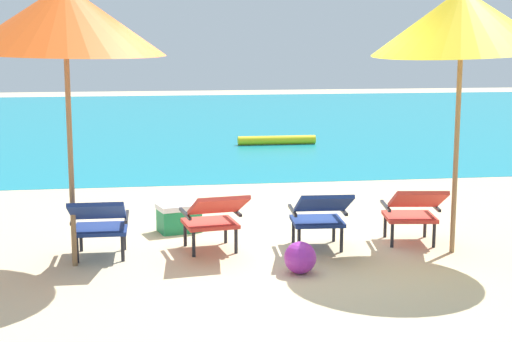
{
  "coord_description": "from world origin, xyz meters",
  "views": [
    {
      "loc": [
        -1.19,
        -7.87,
        2.18
      ],
      "look_at": [
        0.0,
        0.28,
        0.75
      ],
      "focal_mm": 54.3,
      "sensor_mm": 36.0,
      "label": 1
    }
  ],
  "objects_px": {
    "lounge_chair_near_left": "(214,215)",
    "lounge_chair_far_right": "(413,209)",
    "beach_umbrella_left": "(65,19)",
    "beach_umbrella_right": "(462,21)",
    "cooler_box": "(179,218)",
    "beach_ball": "(300,258)",
    "lounge_chair_far_left": "(99,221)",
    "lounge_chair_near_right": "(320,213)",
    "swim_buoy": "(277,140)"
  },
  "relations": [
    {
      "from": "lounge_chair_near_right",
      "to": "beach_umbrella_right",
      "type": "xyz_separation_m",
      "value": [
        1.34,
        -0.22,
        1.93
      ]
    },
    {
      "from": "lounge_chair_near_right",
      "to": "lounge_chair_far_right",
      "type": "bearing_deg",
      "value": 3.06
    },
    {
      "from": "lounge_chair_near_left",
      "to": "lounge_chair_near_right",
      "type": "distance_m",
      "value": 1.08
    },
    {
      "from": "beach_umbrella_left",
      "to": "beach_umbrella_right",
      "type": "xyz_separation_m",
      "value": [
        3.79,
        -0.08,
        -0.01
      ]
    },
    {
      "from": "beach_umbrella_right",
      "to": "cooler_box",
      "type": "xyz_separation_m",
      "value": [
        -2.73,
        1.26,
        -2.17
      ]
    },
    {
      "from": "beach_umbrella_left",
      "to": "swim_buoy",
      "type": "bearing_deg",
      "value": 67.28
    },
    {
      "from": "beach_umbrella_right",
      "to": "cooler_box",
      "type": "height_order",
      "value": "beach_umbrella_right"
    },
    {
      "from": "lounge_chair_near_left",
      "to": "lounge_chair_far_right",
      "type": "bearing_deg",
      "value": -0.33
    },
    {
      "from": "lounge_chair_far_left",
      "to": "cooler_box",
      "type": "distance_m",
      "value": 1.36
    },
    {
      "from": "lounge_chair_far_left",
      "to": "lounge_chair_near_right",
      "type": "relative_size",
      "value": 0.98
    },
    {
      "from": "lounge_chair_far_left",
      "to": "beach_umbrella_right",
      "type": "distance_m",
      "value": 4.05
    },
    {
      "from": "beach_ball",
      "to": "beach_umbrella_right",
      "type": "bearing_deg",
      "value": 15.91
    },
    {
      "from": "swim_buoy",
      "to": "lounge_chair_far_left",
      "type": "relative_size",
      "value": 1.81
    },
    {
      "from": "swim_buoy",
      "to": "lounge_chair_far_right",
      "type": "height_order",
      "value": "lounge_chair_far_right"
    },
    {
      "from": "lounge_chair_near_right",
      "to": "cooler_box",
      "type": "xyz_separation_m",
      "value": [
        -1.39,
        1.04,
        -0.24
      ]
    },
    {
      "from": "lounge_chair_near_right",
      "to": "lounge_chair_far_right",
      "type": "height_order",
      "value": "same"
    },
    {
      "from": "lounge_chair_near_right",
      "to": "beach_umbrella_right",
      "type": "height_order",
      "value": "beach_umbrella_right"
    },
    {
      "from": "lounge_chair_near_right",
      "to": "cooler_box",
      "type": "relative_size",
      "value": 1.67
    },
    {
      "from": "swim_buoy",
      "to": "lounge_chair_near_right",
      "type": "distance_m",
      "value": 7.99
    },
    {
      "from": "swim_buoy",
      "to": "beach_umbrella_left",
      "type": "relative_size",
      "value": 0.6
    },
    {
      "from": "swim_buoy",
      "to": "beach_umbrella_right",
      "type": "height_order",
      "value": "beach_umbrella_right"
    },
    {
      "from": "lounge_chair_far_right",
      "to": "cooler_box",
      "type": "distance_m",
      "value": 2.61
    },
    {
      "from": "beach_ball",
      "to": "beach_umbrella_left",
      "type": "bearing_deg",
      "value": 165.17
    },
    {
      "from": "beach_umbrella_right",
      "to": "beach_ball",
      "type": "xyz_separation_m",
      "value": [
        -1.69,
        -0.48,
        -2.18
      ]
    },
    {
      "from": "beach_umbrella_left",
      "to": "cooler_box",
      "type": "bearing_deg",
      "value": 48.15
    },
    {
      "from": "beach_umbrella_left",
      "to": "beach_umbrella_right",
      "type": "height_order",
      "value": "beach_umbrella_right"
    },
    {
      "from": "lounge_chair_near_right",
      "to": "beach_ball",
      "type": "xyz_separation_m",
      "value": [
        -0.35,
        -0.7,
        -0.25
      ]
    },
    {
      "from": "cooler_box",
      "to": "lounge_chair_far_left",
      "type": "bearing_deg",
      "value": -127.91
    },
    {
      "from": "swim_buoy",
      "to": "lounge_chair_near_right",
      "type": "height_order",
      "value": "lounge_chair_near_right"
    },
    {
      "from": "lounge_chair_near_left",
      "to": "beach_ball",
      "type": "xyz_separation_m",
      "value": [
        0.73,
        -0.77,
        -0.25
      ]
    },
    {
      "from": "lounge_chair_near_left",
      "to": "cooler_box",
      "type": "distance_m",
      "value": 1.05
    },
    {
      "from": "swim_buoy",
      "to": "beach_umbrella_right",
      "type": "relative_size",
      "value": 0.59
    },
    {
      "from": "cooler_box",
      "to": "swim_buoy",
      "type": "bearing_deg",
      "value": 71.39
    },
    {
      "from": "lounge_chair_far_right",
      "to": "lounge_chair_near_left",
      "type": "bearing_deg",
      "value": 179.67
    },
    {
      "from": "lounge_chair_far_right",
      "to": "beach_umbrella_left",
      "type": "xyz_separation_m",
      "value": [
        -3.46,
        -0.2,
        1.94
      ]
    },
    {
      "from": "lounge_chair_near_left",
      "to": "lounge_chair_far_right",
      "type": "distance_m",
      "value": 2.09
    },
    {
      "from": "cooler_box",
      "to": "beach_ball",
      "type": "bearing_deg",
      "value": -59.16
    },
    {
      "from": "lounge_chair_near_left",
      "to": "swim_buoy",
      "type": "bearing_deg",
      "value": 75.65
    },
    {
      "from": "lounge_chair_near_left",
      "to": "beach_ball",
      "type": "bearing_deg",
      "value": -46.29
    },
    {
      "from": "beach_umbrella_right",
      "to": "beach_ball",
      "type": "bearing_deg",
      "value": -164.09
    },
    {
      "from": "swim_buoy",
      "to": "beach_ball",
      "type": "distance_m",
      "value": 8.73
    },
    {
      "from": "beach_umbrella_right",
      "to": "beach_umbrella_left",
      "type": "bearing_deg",
      "value": 178.85
    },
    {
      "from": "lounge_chair_far_right",
      "to": "beach_umbrella_right",
      "type": "height_order",
      "value": "beach_umbrella_right"
    },
    {
      "from": "lounge_chair_near_left",
      "to": "beach_umbrella_left",
      "type": "xyz_separation_m",
      "value": [
        -1.37,
        -0.21,
        1.94
      ]
    },
    {
      "from": "lounge_chair_near_left",
      "to": "beach_umbrella_left",
      "type": "height_order",
      "value": "beach_umbrella_left"
    },
    {
      "from": "swim_buoy",
      "to": "cooler_box",
      "type": "bearing_deg",
      "value": -108.61
    },
    {
      "from": "beach_umbrella_right",
      "to": "beach_ball",
      "type": "relative_size",
      "value": 8.91
    },
    {
      "from": "beach_umbrella_left",
      "to": "beach_umbrella_right",
      "type": "distance_m",
      "value": 3.79
    },
    {
      "from": "lounge_chair_far_right",
      "to": "cooler_box",
      "type": "relative_size",
      "value": 1.74
    },
    {
      "from": "beach_umbrella_right",
      "to": "lounge_chair_near_right",
      "type": "bearing_deg",
      "value": 170.66
    }
  ]
}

